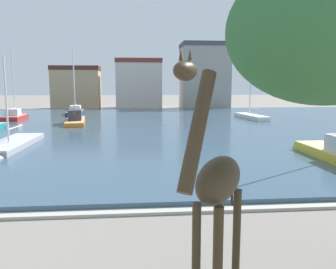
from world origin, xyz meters
name	(u,v)px	position (x,y,z in m)	size (l,w,h in m)	color
harbor_water	(149,125)	(0.00, 34.77, 0.15)	(78.64, 50.62, 0.31)	#334C60
quay_edge_coping	(175,211)	(0.00, 9.22, 0.06)	(78.64, 0.50, 0.12)	#ADA89E
giraffe_statue	(216,186)	(0.18, 3.82, 2.57)	(1.93, 2.62, 5.04)	#382B19
sailboat_orange	(76,120)	(-8.05, 36.57, 0.59)	(3.02, 9.39, 6.89)	orange
sailboat_navy	(75,113)	(-9.94, 47.46, 0.54)	(2.60, 8.23, 9.21)	navy
sailboat_yellow	(336,154)	(9.97, 15.87, 0.60)	(1.94, 8.92, 8.78)	gold
sailboat_grey	(8,148)	(-9.84, 20.96, 0.37)	(2.29, 9.01, 6.44)	#939399
sailboat_red	(15,117)	(-16.17, 41.66, 0.57)	(2.31, 6.02, 9.19)	red
sailboat_white	(249,117)	(12.93, 40.31, 0.42)	(2.46, 8.16, 7.01)	white
townhouse_corner_house	(76,87)	(-12.54, 65.10, 4.00)	(8.92, 5.16, 7.96)	tan
townhouse_narrow_midrow	(139,84)	(-0.74, 65.14, 4.68)	(8.67, 6.81, 9.33)	beige
townhouse_tall_gabled	(204,76)	(11.49, 62.57, 6.08)	(8.75, 7.48, 12.13)	gray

